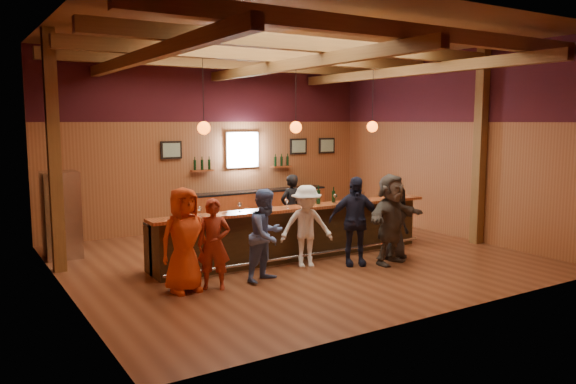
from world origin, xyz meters
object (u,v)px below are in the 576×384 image
Objects in this scene: stainless_fridge at (61,215)px; customer_dark at (395,222)px; bottle_a at (318,197)px; back_bar_cabinet at (260,207)px; customer_redvest at (214,244)px; customer_denim at (266,235)px; customer_navy at (355,221)px; customer_white at (306,226)px; bar_counter at (292,232)px; customer_brown at (391,219)px; customer_orange at (184,240)px; bartender at (291,209)px; ice_bucket at (305,199)px.

customer_dark is (5.81, -3.70, -0.13)m from stainless_fridge.
back_bar_cabinet is at bearing 79.54° from bottle_a.
stainless_fridge reaches higher than customer_redvest.
customer_navy is at bearing -20.06° from customer_denim.
customer_denim is 2.01m from customer_navy.
stainless_fridge is at bearing 159.88° from customer_white.
back_bar_cabinet is (1.18, 3.57, -0.05)m from bar_counter.
customer_dark reaches higher than bottle_a.
customer_brown reaches higher than bar_counter.
customer_white is at bearing 150.45° from customer_dark.
customer_orange is at bearing -130.48° from back_bar_cabinet.
bartender is at bearing 85.69° from customer_white.
back_bar_cabinet is 2.27× the size of customer_navy.
stainless_fridge is 1.17× the size of customer_dark.
customer_redvest is 2.74m from ice_bucket.
customer_brown is 1.58m from bottle_a.
customer_orange is 1.14× the size of customer_redvest.
bartender is (3.52, 2.31, -0.08)m from customer_orange.
stainless_fridge reaches higher than ice_bucket.
customer_brown is 2.79m from bartender.
customer_brown is (1.55, -0.69, 0.10)m from customer_white.
back_bar_cabinet is 2.45m from bartender.
bottle_a is at bearing -27.89° from bar_counter.
ice_bucket is (-0.54, -1.40, 0.42)m from bartender.
bottle_a is at bearing -6.82° from ice_bucket.
customer_orange is at bearing -69.98° from stainless_fridge.
back_bar_cabinet is 5.12m from customer_brown.
stainless_fridge reaches higher than bar_counter.
customer_brown is at bearing -48.20° from ice_bucket.
stainless_fridge reaches higher than bartender.
customer_denim reaches higher than customer_white.
customer_white is 0.84m from ice_bucket.
bar_counter reaches higher than back_bar_cabinet.
bar_counter is at bearing 116.34° from customer_brown.
stainless_fridge is 1.00× the size of customer_brown.
customer_white is 1.01m from bottle_a.
ice_bucket is 0.58× the size of bottle_a.
customer_dark is (4.51, -0.14, -0.11)m from customer_orange.
customer_white reaches higher than customer_redvest.
bar_counter is 1.57× the size of back_bar_cabinet.
customer_dark is (0.51, -4.82, 0.29)m from back_bar_cabinet.
stainless_fridge is 1.17× the size of customer_redvest.
customer_dark is at bearing -21.08° from customer_denim.
customer_denim is (1.48, -0.15, -0.05)m from customer_orange.
customer_denim is 3.20m from bartender.
customer_orange is 4.52m from customer_dark.
customer_brown reaches higher than customer_white.
back_bar_cabinet is 5.43m from stainless_fridge.
ice_bucket is at bearing 60.08° from bartender.
customer_redvest is 3.89m from bartender.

